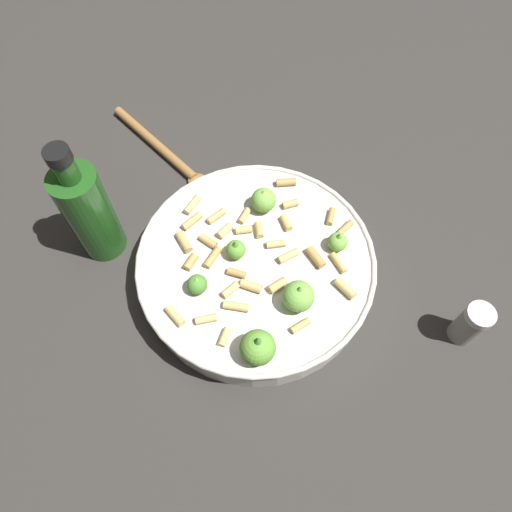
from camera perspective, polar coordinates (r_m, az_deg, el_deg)
The scene contains 5 objects.
ground_plane at distance 0.71m, azimuth 0.00°, elevation -2.52°, with size 2.40×2.40×0.00m, color #2D2B28.
cooking_pan at distance 0.68m, azimuth 0.06°, elevation -1.41°, with size 0.34×0.34×0.11m.
pepper_shaker at distance 0.70m, azimuth 24.57°, elevation -7.51°, with size 0.04×0.04×0.08m.
olive_oil_bottle at distance 0.70m, azimuth -19.65°, elevation 5.11°, with size 0.07×0.07×0.21m.
wooden_spoon at distance 0.85m, azimuth -10.70°, elevation 12.04°, with size 0.13×0.25×0.02m.
Camera 1 is at (0.11, 0.29, 0.63)m, focal length 32.97 mm.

